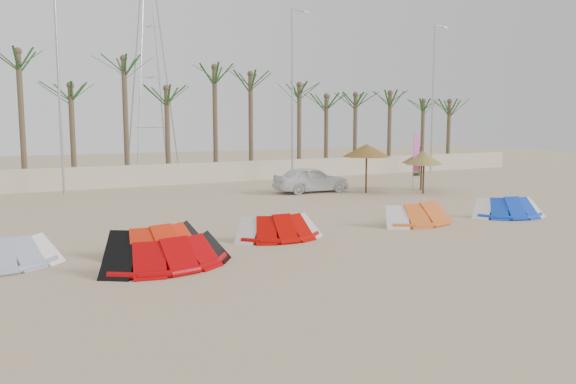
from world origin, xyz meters
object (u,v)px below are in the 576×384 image
kite_blue (503,206)px  parasol_left (367,150)px  kite_red_right (276,226)px  kite_orange (415,211)px  kite_red_mid (156,237)px  car (311,179)px  parasol_mid (424,158)px  parasol_right (422,157)px  kite_red_left (166,250)px

kite_blue → parasol_left: 9.24m
kite_red_right → kite_orange: bearing=1.3°
kite_red_mid → car: bearing=41.2°
kite_red_right → parasol_mid: (12.47, 6.64, 1.51)m
kite_blue → parasol_right: (3.35, 8.63, 1.47)m
parasol_right → car: 6.54m
kite_red_mid → parasol_mid: (16.50, 6.59, 1.51)m
kite_red_mid → kite_blue: (14.23, -0.67, -0.00)m
kite_blue → parasol_right: 9.37m
parasol_mid → car: (-5.00, 3.48, -1.21)m
parasol_left → parasol_right: bearing=-6.4°
kite_red_right → parasol_left: size_ratio=1.13×
kite_red_right → parasol_mid: 14.21m
kite_red_right → car: (7.47, 10.13, 0.30)m
kite_red_right → kite_orange: size_ratio=0.80×
kite_red_right → parasol_right: size_ratio=1.35×
kite_red_mid → parasol_mid: bearing=21.8°
kite_blue → car: 11.09m
kite_orange → kite_red_left: bearing=-169.5°
kite_red_left → kite_red_right: same height
kite_red_mid → parasol_right: (17.58, 7.96, 1.47)m
kite_red_left → kite_orange: (10.42, 1.94, 0.00)m
kite_red_mid → kite_red_right: same height
kite_red_left → parasol_right: size_ratio=1.66×
parasol_right → kite_blue: bearing=-111.2°
kite_red_right → kite_blue: (10.20, -0.62, 0.00)m
kite_red_left → parasol_left: parasol_left is taller
car → kite_red_mid: bearing=135.6°
kite_blue → parasol_mid: parasol_mid is taller
kite_blue → car: car is taller
kite_red_mid → kite_orange: bearing=0.5°
kite_orange → car: bearing=82.4°
kite_blue → parasol_mid: (2.27, 7.27, 1.51)m
kite_red_left → kite_orange: same height
kite_red_left → kite_blue: (14.47, 1.17, -0.00)m
kite_orange → kite_red_right: bearing=-178.7°
parasol_mid → car: bearing=145.1°
car → parasol_right: bearing=-104.8°
kite_red_right → parasol_mid: bearing=28.0°
kite_red_right → parasol_left: 13.18m
kite_red_mid → kite_red_left: bearing=-97.4°
parasol_left → kite_red_right: bearing=-139.8°
parasol_right → parasol_mid: bearing=-128.2°
kite_blue → parasol_left: bearing=91.5°
parasol_mid → parasol_right: (1.07, 1.36, -0.04)m
car → kite_orange: bearing=176.8°
parasol_right → car: parasol_right is taller
parasol_left → car: parasol_left is taller
kite_red_left → car: bearing=45.4°
kite_red_mid → kite_orange: 10.18m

